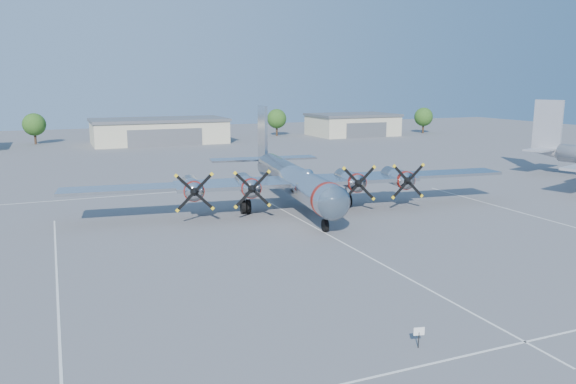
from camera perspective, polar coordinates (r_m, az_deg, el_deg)
name	(u,v)px	position (r m, az deg, el deg)	size (l,w,h in m)	color
ground	(330,236)	(48.90, 4.28, -4.45)	(260.00, 260.00, 0.00)	#555558
parking_lines	(339,241)	(47.41, 5.24, -4.97)	(60.00, 50.08, 0.01)	silver
hangar_center	(159,131)	(126.15, -12.95, 6.09)	(28.60, 14.60, 5.40)	beige
hangar_east	(352,124)	(142.43, 6.55, 6.84)	(20.60, 14.60, 5.40)	beige
tree_west	(34,125)	(132.25, -24.38, 6.26)	(4.80, 4.80, 6.64)	#382619
tree_east	(277,119)	(140.04, -1.15, 7.45)	(4.80, 4.80, 6.64)	#382619
tree_far_east	(424,117)	(151.52, 13.60, 7.42)	(4.80, 4.80, 6.64)	#382619
main_bomber_b29	(292,206)	(60.14, 0.36, -1.47)	(46.07, 31.51, 10.19)	silver
info_placard	(419,333)	(29.56, 13.16, -13.82)	(0.57, 0.17, 1.09)	black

